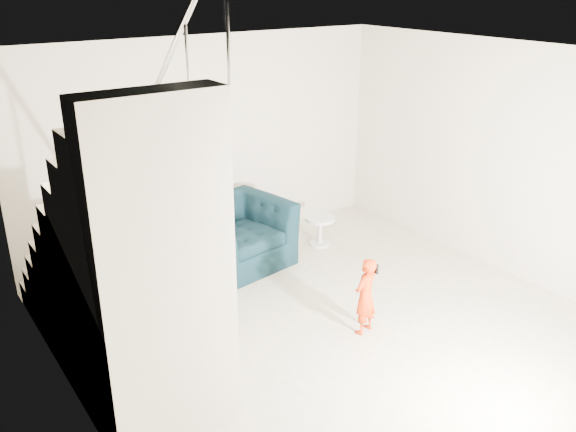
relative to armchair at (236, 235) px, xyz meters
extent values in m
plane|color=tan|center=(0.08, -1.99, -0.39)|extent=(5.50, 5.50, 0.00)
plane|color=silver|center=(0.08, -1.99, 2.31)|extent=(5.50, 5.50, 0.00)
plane|color=#BFB79C|center=(0.08, 0.76, 0.96)|extent=(5.00, 0.00, 5.00)
plane|color=#BFB79C|center=(-2.42, -1.99, 0.96)|extent=(0.00, 5.50, 5.50)
plane|color=#BFB79C|center=(2.58, -1.99, 0.96)|extent=(0.00, 5.50, 5.50)
imported|color=black|center=(0.00, 0.00, 0.00)|extent=(1.36, 1.23, 0.79)
imported|color=#A91405|center=(0.27, -2.06, 0.01)|extent=(0.34, 0.27, 0.81)
cylinder|color=silver|center=(1.21, -0.13, -0.02)|extent=(0.39, 0.39, 0.04)
cylinder|color=silver|center=(1.21, -0.13, -0.22)|extent=(0.06, 0.06, 0.35)
cylinder|color=silver|center=(1.21, -0.13, -0.38)|extent=(0.27, 0.27, 0.03)
cube|color=#ADA089|center=(-1.92, 0.36, -0.26)|extent=(1.00, 0.30, 0.27)
cube|color=#ADA089|center=(-1.92, 0.06, -0.12)|extent=(1.00, 0.30, 0.54)
cube|color=#ADA089|center=(-1.92, -0.24, 0.01)|extent=(1.00, 0.30, 0.81)
cube|color=#ADA089|center=(-1.92, -0.54, 0.15)|extent=(1.00, 0.30, 1.08)
cube|color=#ADA089|center=(-1.92, -0.84, 0.28)|extent=(1.00, 0.30, 1.35)
cube|color=#ADA089|center=(-1.92, -1.14, 0.42)|extent=(1.00, 0.30, 1.62)
cube|color=#ADA089|center=(-1.92, -1.44, 0.55)|extent=(1.00, 0.30, 1.89)
cube|color=#ADA089|center=(-1.92, -1.74, 0.69)|extent=(1.00, 0.30, 2.16)
cube|color=#ADA089|center=(-1.92, -2.04, 0.82)|extent=(1.00, 0.30, 2.43)
cube|color=#ADA089|center=(-1.92, -2.34, 0.96)|extent=(1.00, 0.30, 2.70)
cylinder|color=silver|center=(-1.42, -0.99, 1.86)|extent=(0.04, 3.03, 2.73)
cylinder|color=silver|center=(-1.42, 0.51, 0.11)|extent=(0.04, 0.04, 1.00)
cube|color=black|center=(-0.08, 0.25, 0.24)|extent=(0.39, 0.18, 0.38)
cube|color=black|center=(-0.53, -0.08, 0.10)|extent=(0.06, 0.57, 0.64)
cube|color=black|center=(0.35, -2.11, 0.31)|extent=(0.03, 0.05, 0.10)
camera|label=1|loc=(-3.39, -5.96, 2.98)|focal=38.00mm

